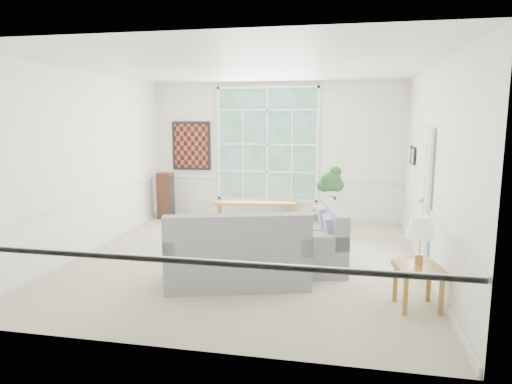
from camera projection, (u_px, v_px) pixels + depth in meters
floor at (248, 258)px, 7.38m from camera, size 5.50×6.00×0.01m
ceiling at (247, 67)px, 6.89m from camera, size 5.50×6.00×0.02m
wall_back at (276, 151)px, 10.03m from camera, size 5.50×0.02×3.00m
wall_front at (178, 199)px, 4.23m from camera, size 5.50×0.02×3.00m
wall_left at (88, 162)px, 7.66m from camera, size 0.02×6.00×3.00m
wall_right at (433, 169)px, 6.60m from camera, size 0.02×6.00×3.00m
window_back at (267, 145)px, 10.01m from camera, size 2.30×0.08×2.40m
entry_door at (421, 193)px, 7.26m from camera, size 0.08×0.90×2.10m
door_sidelight at (428, 194)px, 6.63m from camera, size 0.08×0.26×1.90m
wall_art at (191, 146)px, 10.35m from camera, size 0.90×0.06×1.10m
wall_frame_near at (413, 156)px, 8.29m from camera, size 0.04×0.26×0.32m
wall_frame_far at (410, 154)px, 8.68m from camera, size 0.04×0.26×0.32m
loveseat_right at (312, 234)px, 7.07m from camera, size 1.16×1.80×0.90m
loveseat_front at (237, 246)px, 6.23m from camera, size 2.10×1.47×1.03m
coffee_table at (210, 242)px, 7.63m from camera, size 1.09×0.84×0.36m
pewter_bowl at (210, 231)px, 7.53m from camera, size 0.31×0.31×0.07m
window_bench at (255, 211)px, 9.99m from camera, size 1.80×0.62×0.41m
end_table at (326, 218)px, 9.20m from camera, size 0.61×0.61×0.48m
houseplant at (330, 187)px, 9.02m from camera, size 0.67×0.67×0.82m
side_table at (418, 287)px, 5.41m from camera, size 0.59×0.59×0.52m
table_lamp at (420, 241)px, 5.35m from camera, size 0.37×0.37×0.59m
pet_bed at (198, 220)px, 9.80m from camera, size 0.50×0.50×0.12m
floor_speaker at (166, 196)px, 10.13m from camera, size 0.35×0.29×1.03m
cat at (302, 220)px, 7.64m from camera, size 0.41×0.36×0.16m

